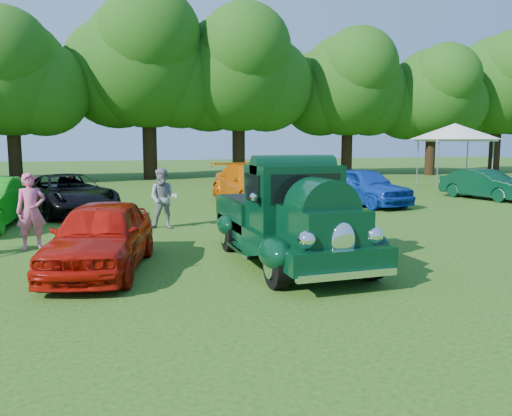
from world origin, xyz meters
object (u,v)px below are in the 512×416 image
object	(u,v)px
hero_pickup	(289,220)
back_car_black	(68,194)
back_car_orange	(255,185)
back_car_green	(485,184)
spectator_grey	(164,199)
back_car_blue	(363,186)
spectator_pink	(31,211)
canopy_tent	(455,132)
red_convertible	(101,236)

from	to	relation	value
hero_pickup	back_car_black	distance (m)	9.99
back_car_orange	back_car_black	bearing A→B (deg)	176.48
back_car_green	spectator_grey	distance (m)	14.69
back_car_blue	hero_pickup	bearing A→B (deg)	-139.39
back_car_blue	spectator_grey	bearing A→B (deg)	-170.57
back_car_orange	spectator_pink	world-z (taller)	spectator_pink
back_car_black	canopy_tent	xyz separation A→B (m)	(19.16, 3.82, 2.31)
back_car_orange	spectator_pink	xyz separation A→B (m)	(-7.30, -5.65, 0.06)
back_car_orange	back_car_blue	xyz separation A→B (m)	(4.20, -0.84, -0.08)
hero_pickup	canopy_tent	bearing A→B (deg)	41.14
back_car_black	spectator_grey	distance (m)	4.86
back_car_green	canopy_tent	distance (m)	5.59
spectator_pink	red_convertible	bearing A→B (deg)	-70.73
spectator_grey	canopy_tent	distance (m)	18.30
hero_pickup	red_convertible	size ratio (longest dim) A/B	1.29
spectator_pink	canopy_tent	size ratio (longest dim) A/B	0.31
canopy_tent	back_car_black	bearing A→B (deg)	-168.72
back_car_orange	back_car_green	bearing A→B (deg)	-5.66
back_car_black	hero_pickup	bearing A→B (deg)	-81.74
spectator_pink	canopy_tent	bearing A→B (deg)	15.04
spectator_grey	canopy_tent	xyz separation A→B (m)	(16.41, 7.83, 2.13)
back_car_green	canopy_tent	xyz separation A→B (m)	(2.07, 4.63, 2.35)
red_convertible	back_car_green	bearing A→B (deg)	39.50
hero_pickup	back_car_blue	bearing A→B (deg)	51.29
back_car_blue	back_car_green	bearing A→B (deg)	-8.88
hero_pickup	canopy_tent	size ratio (longest dim) A/B	0.92
back_car_green	spectator_grey	size ratio (longest dim) A/B	2.24
red_convertible	back_car_green	distance (m)	17.81
back_car_black	canopy_tent	world-z (taller)	canopy_tent
hero_pickup	back_car_blue	distance (m)	10.03
back_car_black	spectator_grey	xyz separation A→B (m)	(2.75, -4.01, 0.18)
hero_pickup	back_car_green	xyz separation A→B (m)	(12.40, 8.02, -0.24)
red_convertible	back_car_orange	world-z (taller)	back_car_orange
hero_pickup	spectator_pink	distance (m)	6.03
back_car_orange	back_car_green	xyz separation A→B (m)	(10.33, -0.64, -0.18)
red_convertible	back_car_black	distance (m)	8.45
red_convertible	back_car_green	world-z (taller)	red_convertible
back_car_orange	back_car_blue	world-z (taller)	back_car_orange
back_car_orange	spectator_pink	distance (m)	9.23
spectator_pink	back_car_black	bearing A→B (deg)	73.66
red_convertible	spectator_pink	xyz separation A→B (m)	(-1.51, 2.58, 0.21)
back_car_blue	spectator_pink	distance (m)	12.46
red_convertible	back_car_orange	bearing A→B (deg)	69.18
canopy_tent	red_convertible	bearing A→B (deg)	-146.11
back_car_blue	spectator_grey	size ratio (longest dim) A/B	2.50
back_car_green	spectator_pink	world-z (taller)	spectator_pink
back_car_blue	spectator_grey	xyz separation A→B (m)	(-8.20, -3.00, 0.13)
hero_pickup	back_car_black	world-z (taller)	hero_pickup
back_car_black	canopy_tent	bearing A→B (deg)	-8.40
spectator_pink	back_car_orange	bearing A→B (deg)	26.71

